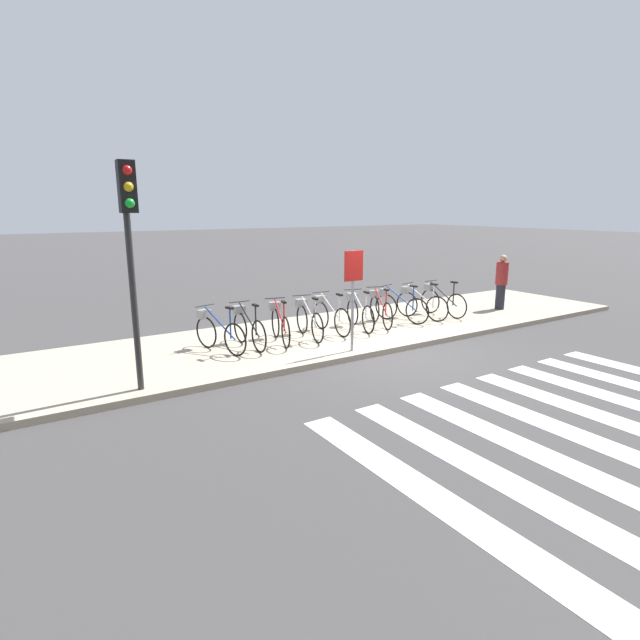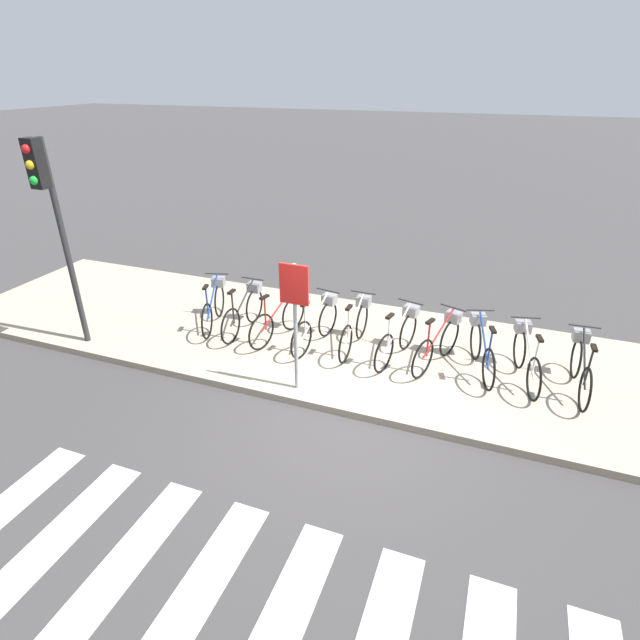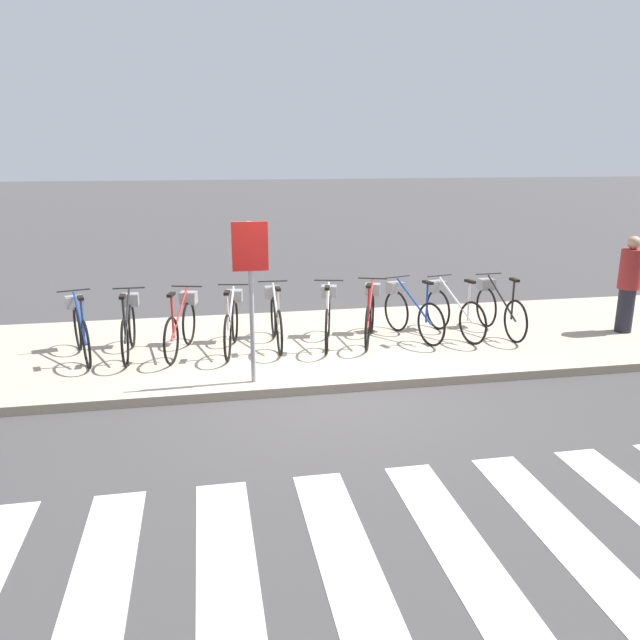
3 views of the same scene
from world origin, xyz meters
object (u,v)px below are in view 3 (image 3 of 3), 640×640
at_px(parked_bicycle_9, 498,307).
at_px(sign_post, 251,275).
at_px(parked_bicycle_1, 129,325).
at_px(parked_bicycle_6, 370,313).
at_px(parked_bicycle_0, 80,328).
at_px(pedestrian, 629,283).
at_px(parked_bicycle_7, 410,310).
at_px(parked_bicycle_5, 328,315).
at_px(parked_bicycle_8, 451,309).
at_px(parked_bicycle_3, 232,321).
at_px(parked_bicycle_2, 182,323).
at_px(parked_bicycle_4, 276,316).

relative_size(parked_bicycle_9, sign_post, 0.78).
relative_size(parked_bicycle_1, parked_bicycle_6, 1.05).
xyz_separation_m(parked_bicycle_0, pedestrian, (8.49, -0.28, 0.38)).
distance_m(parked_bicycle_0, parked_bicycle_7, 4.94).
xyz_separation_m(parked_bicycle_5, parked_bicycle_8, (2.02, 0.05, 0.00)).
bearing_deg(parked_bicycle_5, parked_bicycle_6, 2.39).
bearing_deg(pedestrian, parked_bicycle_3, 177.76).
xyz_separation_m(parked_bicycle_3, pedestrian, (6.34, -0.25, 0.38)).
bearing_deg(parked_bicycle_7, parked_bicycle_5, -176.48).
distance_m(parked_bicycle_1, sign_post, 2.42).
distance_m(pedestrian, sign_post, 6.29).
bearing_deg(parked_bicycle_8, parked_bicycle_6, -179.19).
bearing_deg(parked_bicycle_2, parked_bicycle_0, 179.20).
distance_m(parked_bicycle_9, sign_post, 4.46).
height_order(parked_bicycle_7, sign_post, sign_post).
distance_m(parked_bicycle_3, parked_bicycle_4, 0.68).
bearing_deg(parked_bicycle_1, parked_bicycle_6, 0.74).
xyz_separation_m(parked_bicycle_0, parked_bicycle_5, (3.61, 0.02, 0.00)).
bearing_deg(parked_bicycle_4, parked_bicycle_9, -0.86).
distance_m(parked_bicycle_2, sign_post, 1.97).
distance_m(parked_bicycle_5, parked_bicycle_7, 1.34).
bearing_deg(parked_bicycle_6, parked_bicycle_2, -178.68).
height_order(parked_bicycle_6, parked_bicycle_8, same).
bearing_deg(parked_bicycle_5, parked_bicycle_8, 1.34).
distance_m(parked_bicycle_0, parked_bicycle_5, 3.61).
bearing_deg(parked_bicycle_4, parked_bicycle_6, -2.30).
xyz_separation_m(parked_bicycle_1, parked_bicycle_4, (2.14, 0.11, 0.00)).
distance_m(parked_bicycle_0, parked_bicycle_4, 2.81).
bearing_deg(parked_bicycle_9, parked_bicycle_6, -179.87).
distance_m(parked_bicycle_2, parked_bicycle_8, 4.21).
bearing_deg(parked_bicycle_5, sign_post, -130.50).
bearing_deg(parked_bicycle_0, parked_bicycle_5, 0.29).
height_order(parked_bicycle_0, parked_bicycle_5, same).
relative_size(parked_bicycle_0, parked_bicycle_5, 0.98).
relative_size(parked_bicycle_2, parked_bicycle_8, 1.00).
relative_size(parked_bicycle_2, parked_bicycle_5, 1.00).
relative_size(parked_bicycle_2, pedestrian, 0.99).
distance_m(parked_bicycle_8, sign_post, 3.76).
bearing_deg(parked_bicycle_2, parked_bicycle_5, 0.99).
bearing_deg(parked_bicycle_1, parked_bicycle_2, -1.48).
bearing_deg(parked_bicycle_0, pedestrian, -1.88).
xyz_separation_m(parked_bicycle_4, parked_bicycle_7, (2.13, -0.01, 0.00)).
relative_size(parked_bicycle_9, pedestrian, 1.02).
height_order(parked_bicycle_1, parked_bicycle_2, same).
bearing_deg(parked_bicycle_7, parked_bicycle_3, -177.32).
xyz_separation_m(parked_bicycle_1, pedestrian, (7.82, -0.28, 0.38)).
distance_m(parked_bicycle_4, parked_bicycle_8, 2.81).
relative_size(parked_bicycle_5, sign_post, 0.76).
xyz_separation_m(parked_bicycle_6, parked_bicycle_8, (1.34, 0.02, 0.00)).
distance_m(parked_bicycle_2, parked_bicycle_3, 0.72).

